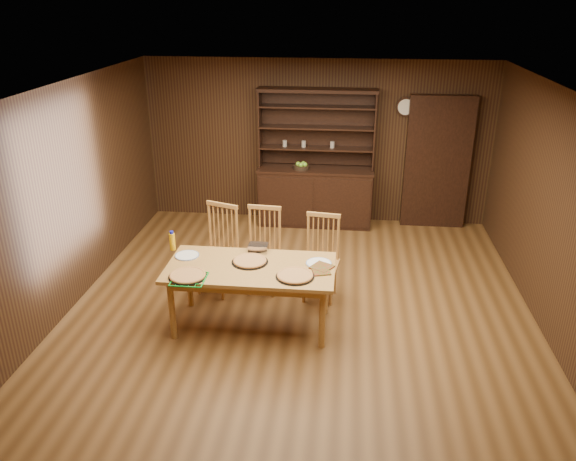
# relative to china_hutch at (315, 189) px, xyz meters

# --- Properties ---
(floor) EXTENTS (6.00, 6.00, 0.00)m
(floor) POSITION_rel_china_hutch_xyz_m (0.00, -2.75, -0.60)
(floor) COLOR brown
(floor) RESTS_ON ground
(room_shell) EXTENTS (6.00, 6.00, 6.00)m
(room_shell) POSITION_rel_china_hutch_xyz_m (0.00, -2.75, 0.98)
(room_shell) COLOR white
(room_shell) RESTS_ON floor
(china_hutch) EXTENTS (1.84, 0.52, 2.17)m
(china_hutch) POSITION_rel_china_hutch_xyz_m (0.00, 0.00, 0.00)
(china_hutch) COLOR black
(china_hutch) RESTS_ON floor
(doorway) EXTENTS (1.00, 0.18, 2.10)m
(doorway) POSITION_rel_china_hutch_xyz_m (1.90, 0.15, 0.45)
(doorway) COLOR black
(doorway) RESTS_ON floor
(wall_clock) EXTENTS (0.30, 0.05, 0.30)m
(wall_clock) POSITION_rel_china_hutch_xyz_m (1.35, 0.20, 1.30)
(wall_clock) COLOR black
(wall_clock) RESTS_ON room_shell
(dining_table) EXTENTS (1.85, 0.92, 0.75)m
(dining_table) POSITION_rel_china_hutch_xyz_m (-0.51, -3.15, 0.07)
(dining_table) COLOR #BA8940
(dining_table) RESTS_ON floor
(chair_left) EXTENTS (0.58, 0.57, 1.13)m
(chair_left) POSITION_rel_china_hutch_xyz_m (-1.05, -2.33, 0.01)
(chair_left) COLOR #C28442
(chair_left) RESTS_ON floor
(chair_center) EXTENTS (0.48, 0.46, 1.09)m
(chair_center) POSITION_rel_china_hutch_xyz_m (-0.51, -2.25, -0.02)
(chair_center) COLOR #C28442
(chair_center) RESTS_ON floor
(chair_right) EXTENTS (0.49, 0.47, 1.07)m
(chair_right) POSITION_rel_china_hutch_xyz_m (0.23, -2.37, -0.03)
(chair_right) COLOR #C28442
(chair_right) RESTS_ON floor
(pizza_left) EXTENTS (0.41, 0.41, 0.04)m
(pizza_left) POSITION_rel_china_hutch_xyz_m (-1.13, -3.47, 0.17)
(pizza_left) COLOR black
(pizza_left) RESTS_ON dining_table
(pizza_right) EXTENTS (0.41, 0.41, 0.04)m
(pizza_right) POSITION_rel_china_hutch_xyz_m (-0.01, -3.35, 0.17)
(pizza_right) COLOR black
(pizza_right) RESTS_ON dining_table
(pizza_center) EXTENTS (0.41, 0.41, 0.04)m
(pizza_center) POSITION_rel_china_hutch_xyz_m (-0.54, -3.06, 0.17)
(pizza_center) COLOR black
(pizza_center) RESTS_ON dining_table
(cooling_rack) EXTENTS (0.43, 0.43, 0.02)m
(cooling_rack) POSITION_rel_china_hutch_xyz_m (-1.10, -3.53, 0.16)
(cooling_rack) COLOR #0B9425
(cooling_rack) RESTS_ON dining_table
(plate_left) EXTENTS (0.28, 0.28, 0.02)m
(plate_left) POSITION_rel_china_hutch_xyz_m (-1.28, -2.98, 0.16)
(plate_left) COLOR white
(plate_left) RESTS_ON dining_table
(plate_right) EXTENTS (0.29, 0.29, 0.02)m
(plate_right) POSITION_rel_china_hutch_xyz_m (0.23, -3.02, 0.16)
(plate_right) COLOR white
(plate_right) RESTS_ON dining_table
(foil_dish) EXTENTS (0.22, 0.16, 0.09)m
(foil_dish) POSITION_rel_china_hutch_xyz_m (-0.49, -2.76, 0.20)
(foil_dish) COLOR silver
(foil_dish) RESTS_ON dining_table
(juice_bottle) EXTENTS (0.07, 0.07, 0.23)m
(juice_bottle) POSITION_rel_china_hutch_xyz_m (-1.49, -2.83, 0.26)
(juice_bottle) COLOR #F6B50C
(juice_bottle) RESTS_ON dining_table
(pot_holder_a) EXTENTS (0.23, 0.23, 0.01)m
(pot_holder_a) POSITION_rel_china_hutch_xyz_m (0.26, -3.21, 0.16)
(pot_holder_a) COLOR maroon
(pot_holder_a) RESTS_ON dining_table
(pot_holder_b) EXTENTS (0.29, 0.29, 0.02)m
(pot_holder_b) POSITION_rel_china_hutch_xyz_m (0.27, -3.10, 0.16)
(pot_holder_b) COLOR maroon
(pot_holder_b) RESTS_ON dining_table
(fruit_bowl) EXTENTS (0.26, 0.26, 0.12)m
(fruit_bowl) POSITION_rel_china_hutch_xyz_m (-0.22, -0.07, 0.39)
(fruit_bowl) COLOR black
(fruit_bowl) RESTS_ON china_hutch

